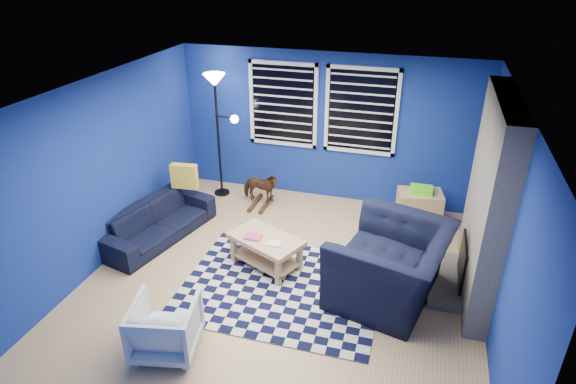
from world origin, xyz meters
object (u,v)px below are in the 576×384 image
object	(u,v)px
cabinet	(419,208)
floor_lamp	(217,98)
armchair_bent	(166,326)
rocking_horse	(260,188)
coffee_table	(266,246)
sofa	(158,221)
tv	(488,146)
armchair_big	(391,265)

from	to	relation	value
cabinet	floor_lamp	xyz separation A→B (m)	(-3.38, 0.10, 1.46)
armchair_bent	rocking_horse	xyz separation A→B (m)	(-0.13, 3.40, 0.02)
cabinet	coffee_table	bearing A→B (deg)	-148.07
rocking_horse	floor_lamp	distance (m)	1.64
sofa	rocking_horse	size ratio (longest dim) A/B	2.99
tv	rocking_horse	bearing A→B (deg)	-177.05
rocking_horse	cabinet	bearing A→B (deg)	-88.92
sofa	armchair_big	distance (m)	3.49
armchair_big	coffee_table	size ratio (longest dim) A/B	1.29
coffee_table	armchair_bent	bearing A→B (deg)	-106.94
armchair_big	armchair_bent	world-z (taller)	armchair_big
armchair_bent	armchair_big	bearing A→B (deg)	-156.19
sofa	floor_lamp	size ratio (longest dim) A/B	0.88
armchair_big	cabinet	world-z (taller)	armchair_big
armchair_big	rocking_horse	size ratio (longest dim) A/B	2.30
tv	floor_lamp	bearing A→B (deg)	179.24
rocking_horse	cabinet	size ratio (longest dim) A/B	0.85
sofa	armchair_bent	bearing A→B (deg)	-134.04
tv	coffee_table	bearing A→B (deg)	-146.48
armchair_big	cabinet	distance (m)	1.96
sofa	cabinet	bearing A→B (deg)	-54.08
floor_lamp	sofa	bearing A→B (deg)	-102.13
sofa	cabinet	size ratio (longest dim) A/B	2.54
sofa	armchair_big	bearing A→B (deg)	-83.18
armchair_bent	floor_lamp	xyz separation A→B (m)	(-0.92, 3.63, 1.44)
armchair_big	armchair_bent	distance (m)	2.71
armchair_big	rocking_horse	xyz separation A→B (m)	(-2.32, 1.81, -0.13)
armchair_big	rocking_horse	bearing A→B (deg)	-114.42
tv	sofa	world-z (taller)	tv
cabinet	armchair_big	bearing A→B (deg)	-108.42
coffee_table	floor_lamp	xyz separation A→B (m)	(-1.45, 1.88, 1.42)
armchair_big	rocking_horse	world-z (taller)	armchair_big
tv	armchair_big	world-z (taller)	tv
floor_lamp	coffee_table	bearing A→B (deg)	-52.33
sofa	armchair_bent	distance (m)	2.37
tv	coffee_table	size ratio (longest dim) A/B	0.90
sofa	rocking_horse	world-z (taller)	rocking_horse
armchair_bent	coffee_table	xyz separation A→B (m)	(0.53, 1.75, 0.02)
armchair_big	floor_lamp	distance (m)	3.94
tv	coffee_table	xyz separation A→B (m)	(-2.75, -1.82, -1.07)
armchair_big	coffee_table	world-z (taller)	armchair_big
armchair_big	tv	bearing A→B (deg)	164.84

